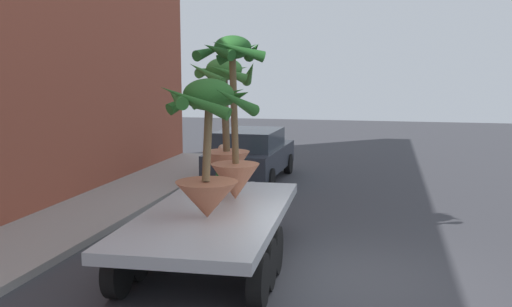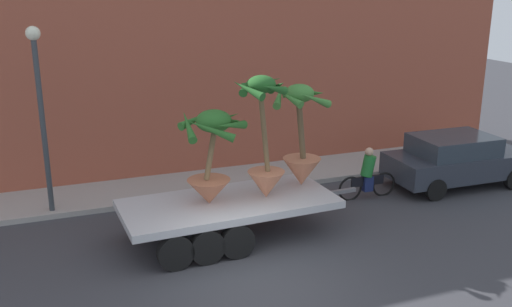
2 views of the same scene
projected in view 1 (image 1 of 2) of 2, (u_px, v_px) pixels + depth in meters
ground_plane at (347, 280)px, 9.23m from camera, size 60.00×60.00×0.00m
sidewalk at (15, 249)px, 10.56m from camera, size 24.00×2.20×0.15m
flatbed_trailer at (211, 227)px, 9.57m from camera, size 6.17×2.51×0.98m
potted_palm_rear at (226, 132)px, 11.68m from camera, size 1.48×1.51×2.63m
potted_palm_middle at (234, 130)px, 10.40m from camera, size 1.35×1.37×2.99m
potted_palm_front at (208, 149)px, 9.20m from camera, size 1.56×1.63×2.25m
cyclist at (223, 177)px, 14.49m from camera, size 1.84×0.35×1.54m
parked_car at (251, 154)px, 17.44m from camera, size 4.34×2.05×1.58m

